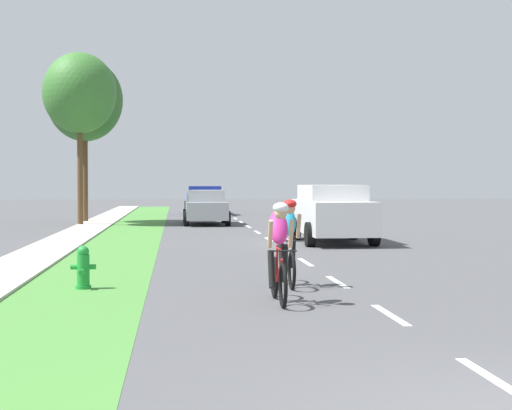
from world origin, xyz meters
TOP-DOWN VIEW (x-y plane):
  - ground_plane at (0.00, 20.00)m, footprint 120.00×120.00m
  - grass_verge at (-4.66, 20.00)m, footprint 2.28×70.00m
  - sidewalk_concrete at (-6.55, 20.00)m, footprint 1.49×70.00m
  - lane_markings_center at (0.00, 24.00)m, footprint 0.12×54.07m
  - fire_hydrant_green at (-4.66, 8.56)m, footprint 0.44×0.38m
  - cyclist_lead at (-1.44, 6.56)m, footprint 0.42×1.72m
  - cyclist_trailing at (-1.01, 8.56)m, footprint 0.42×1.72m
  - suv_white at (1.80, 18.67)m, footprint 2.15×4.70m
  - sedan_silver at (-1.72, 29.65)m, footprint 1.98×4.30m
  - pickup_blue at (-1.42, 40.24)m, footprint 2.22×5.10m
  - street_tree_near at (-7.17, 29.53)m, footprint 3.17×3.17m
  - street_tree_far at (-7.24, 32.21)m, footprint 3.51×3.51m

SIDE VIEW (x-z plane):
  - ground_plane at x=0.00m, z-range 0.00..0.00m
  - grass_verge at x=-4.66m, z-range 0.00..0.01m
  - lane_markings_center at x=0.00m, z-range 0.00..0.01m
  - sidewalk_concrete at x=-6.55m, z-range -0.05..0.06m
  - fire_hydrant_green at x=-4.66m, z-range -0.01..0.75m
  - sedan_silver at x=-1.72m, z-range 0.01..1.53m
  - cyclist_lead at x=-1.44m, z-range 0.02..1.60m
  - cyclist_trailing at x=-1.01m, z-range 0.02..1.60m
  - pickup_blue at x=-1.42m, z-range 0.01..1.65m
  - suv_white at x=1.80m, z-range 0.05..1.84m
  - street_tree_far at x=-7.24m, z-range 1.87..9.49m
  - street_tree_near at x=-7.17m, z-range 1.97..9.44m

